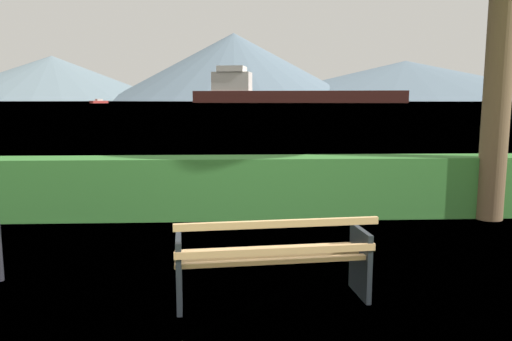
% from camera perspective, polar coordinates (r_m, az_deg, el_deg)
% --- Properties ---
extents(ground_plane, '(1400.00, 1400.00, 0.00)m').
position_cam_1_polar(ground_plane, '(4.95, 1.83, -14.70)').
color(ground_plane, olive).
extents(water_surface, '(620.00, 620.00, 0.00)m').
position_cam_1_polar(water_surface, '(312.91, -2.54, 7.94)').
color(water_surface, '#7A99A8').
rests_on(water_surface, ground_plane).
extents(park_bench, '(1.90, 0.75, 0.87)m').
position_cam_1_polar(park_bench, '(4.74, 1.99, -10.20)').
color(park_bench, tan).
rests_on(park_bench, ground_plane).
extents(hedge_row, '(12.49, 0.67, 1.00)m').
position_cam_1_polar(hedge_row, '(8.09, -0.00, -1.92)').
color(hedge_row, '#387A33').
rests_on(hedge_row, ground_plane).
extents(cargo_ship_large, '(107.69, 34.14, 18.62)m').
position_cam_1_polar(cargo_ship_large, '(254.09, 3.02, 9.03)').
color(cargo_ship_large, '#471E19').
rests_on(cargo_ship_large, water_surface).
extents(fishing_boat_near, '(7.31, 7.70, 1.97)m').
position_cam_1_polar(fishing_boat_near, '(235.92, -17.76, 7.62)').
color(fishing_boat_near, '#B2332D').
rests_on(fishing_boat_near, water_surface).
extents(distant_hills, '(734.17, 400.36, 72.10)m').
position_cam_1_polar(distant_hills, '(567.69, 2.70, 10.90)').
color(distant_hills, slate).
rests_on(distant_hills, ground_plane).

